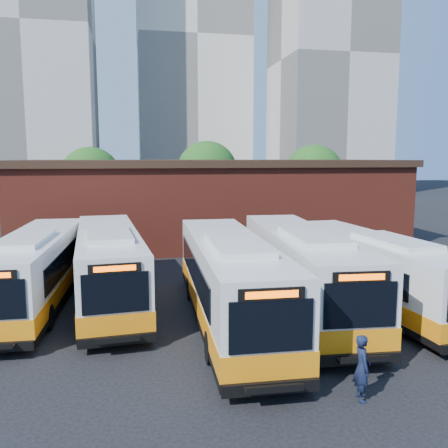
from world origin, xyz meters
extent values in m
plane|color=black|center=(0.00, 0.00, 0.00)|extent=(220.00, 220.00, 0.00)
cube|color=silver|center=(-10.36, 5.11, 1.75)|extent=(3.02, 11.93, 2.81)
cube|color=orange|center=(-10.36, 5.11, 0.94)|extent=(3.08, 11.98, 0.69)
cube|color=black|center=(-10.36, 5.11, 0.44)|extent=(3.07, 11.97, 0.25)
cube|color=black|center=(-11.63, 5.56, 2.02)|extent=(0.45, 9.22, 1.04)
cube|color=black|center=(-9.07, 5.45, 2.02)|extent=(0.45, 9.22, 1.04)
cube|color=silver|center=(-10.43, 3.64, 3.25)|extent=(1.89, 4.21, 0.22)
cylinder|color=black|center=(-9.37, 1.72, 0.49)|extent=(0.36, 1.00, 0.99)
cylinder|color=black|center=(-11.37, 8.32, 0.49)|extent=(0.36, 1.00, 0.99)
cylinder|color=black|center=(-9.09, 8.22, 0.49)|extent=(0.36, 1.00, 0.99)
cube|color=silver|center=(-7.20, 5.11, 1.81)|extent=(3.60, 12.42, 2.91)
cube|color=orange|center=(-7.20, 5.11, 0.97)|extent=(3.65, 12.47, 0.71)
cube|color=black|center=(-7.20, 5.11, 0.46)|extent=(3.64, 12.46, 0.26)
cube|color=black|center=(-6.70, -1.02, 2.09)|extent=(2.21, 0.24, 1.38)
cube|color=black|center=(-6.70, -1.03, 2.94)|extent=(1.73, 0.20, 0.33)
cube|color=#FF5905|center=(-6.69, -1.06, 2.94)|extent=(1.37, 0.13, 0.18)
cube|color=black|center=(-6.69, -1.08, 0.46)|extent=(2.60, 0.36, 0.33)
cube|color=black|center=(-6.67, -1.31, 0.56)|extent=(1.51, 0.51, 0.06)
cube|color=black|center=(-6.66, -1.50, 0.63)|extent=(1.48, 0.16, 0.18)
cube|color=black|center=(-8.56, 5.41, 2.09)|extent=(0.83, 9.52, 1.07)
cube|color=black|center=(-5.91, 5.63, 2.09)|extent=(0.83, 9.52, 1.07)
cube|color=silver|center=(-7.08, 3.59, 3.37)|extent=(2.12, 4.42, 0.22)
cylinder|color=black|center=(-8.09, 1.56, 0.51)|extent=(0.41, 1.04, 1.02)
cylinder|color=black|center=(-5.74, 1.75, 0.51)|extent=(0.41, 1.04, 1.02)
cylinder|color=black|center=(-8.64, 8.27, 0.51)|extent=(0.41, 1.04, 1.02)
cylinder|color=black|center=(-6.30, 8.47, 0.51)|extent=(0.41, 1.04, 1.02)
cube|color=silver|center=(-2.37, 1.13, 1.87)|extent=(3.08, 12.75, 3.01)
cube|color=orange|center=(-2.37, 1.13, 1.00)|extent=(3.14, 12.80, 0.74)
cube|color=black|center=(-2.37, 1.13, 0.48)|extent=(3.13, 12.79, 0.26)
cube|color=black|center=(-2.57, -5.24, 2.16)|extent=(2.29, 0.13, 1.43)
cube|color=black|center=(-2.57, -5.25, 3.04)|extent=(1.80, 0.12, 0.34)
cube|color=#FF5905|center=(-2.57, -5.28, 3.04)|extent=(1.43, 0.07, 0.19)
cube|color=black|center=(-2.57, -5.30, 0.48)|extent=(2.70, 0.23, 0.34)
cube|color=black|center=(-2.58, -5.54, 0.58)|extent=(1.54, 0.45, 0.06)
cube|color=black|center=(-2.59, -5.73, 0.65)|extent=(1.53, 0.09, 0.19)
cube|color=black|center=(-3.73, 1.59, 2.16)|extent=(0.36, 9.88, 1.11)
cube|color=black|center=(-0.99, 1.50, 2.16)|extent=(0.36, 9.88, 1.11)
cube|color=silver|center=(-2.42, -0.46, 3.48)|extent=(1.97, 4.49, 0.23)
cylinder|color=black|center=(-3.70, -2.42, 0.53)|extent=(0.37, 1.07, 1.06)
cylinder|color=black|center=(-1.27, -2.50, 0.53)|extent=(0.37, 1.07, 1.06)
cylinder|color=black|center=(-3.49, 4.54, 0.53)|extent=(0.37, 1.07, 1.06)
cylinder|color=black|center=(-1.05, 4.46, 0.53)|extent=(0.37, 1.07, 1.06)
cube|color=silver|center=(1.07, 2.34, 1.87)|extent=(3.63, 12.82, 3.00)
cube|color=orange|center=(1.07, 2.34, 1.00)|extent=(3.68, 12.87, 0.74)
cube|color=black|center=(1.07, 2.34, 0.47)|extent=(3.67, 12.86, 0.26)
cube|color=black|center=(0.59, -4.00, 2.16)|extent=(2.28, 0.23, 1.42)
cube|color=black|center=(0.59, -4.01, 3.04)|extent=(1.79, 0.20, 0.34)
cube|color=#FF5905|center=(0.59, -4.05, 3.04)|extent=(1.42, 0.13, 0.19)
cube|color=black|center=(0.59, -4.06, 0.47)|extent=(2.69, 0.35, 0.34)
cube|color=black|center=(0.57, -4.30, 0.58)|extent=(1.55, 0.51, 0.06)
cube|color=black|center=(0.56, -4.49, 0.65)|extent=(1.53, 0.16, 0.19)
cube|color=black|center=(-0.27, 2.86, 2.16)|extent=(0.79, 9.84, 1.11)
cube|color=black|center=(2.47, 2.66, 2.16)|extent=(0.79, 9.84, 1.11)
cube|color=silver|center=(0.95, 0.76, 3.48)|extent=(2.15, 4.55, 0.23)
cylinder|color=black|center=(-0.41, -1.14, 0.53)|extent=(0.42, 1.08, 1.05)
cylinder|color=black|center=(2.01, -1.33, 0.53)|extent=(0.42, 1.08, 1.05)
cylinder|color=black|center=(0.11, 5.80, 0.53)|extent=(0.42, 1.08, 1.05)
cylinder|color=black|center=(2.53, 5.61, 0.53)|extent=(0.42, 1.08, 1.05)
cube|color=silver|center=(4.34, 2.11, 1.72)|extent=(3.35, 11.75, 2.75)
cube|color=orange|center=(4.34, 2.11, 0.92)|extent=(3.41, 11.81, 0.68)
cube|color=black|center=(4.34, 2.11, 0.43)|extent=(3.40, 11.80, 0.24)
cube|color=black|center=(3.05, 2.40, 1.98)|extent=(0.75, 9.02, 1.01)
cube|color=black|center=(5.56, 2.59, 1.98)|extent=(0.75, 9.02, 1.01)
cube|color=silver|center=(4.45, 0.67, 3.19)|extent=(1.99, 4.18, 0.21)
cylinder|color=black|center=(3.48, -1.25, 0.48)|extent=(0.38, 0.99, 0.97)
cylinder|color=black|center=(5.70, -1.08, 0.48)|extent=(0.38, 0.99, 0.97)
cylinder|color=black|center=(2.98, 5.11, 0.48)|extent=(0.38, 0.99, 0.97)
cylinder|color=black|center=(5.21, 5.28, 0.48)|extent=(0.38, 0.99, 0.97)
imported|color=#111832|center=(-0.07, -5.51, 0.92)|extent=(0.54, 0.73, 1.84)
cube|color=maroon|center=(0.00, 20.00, 3.00)|extent=(28.00, 12.00, 6.00)
cube|color=black|center=(0.00, 20.00, 6.15)|extent=(28.60, 12.60, 0.50)
cube|color=black|center=(3.00, 13.97, 1.20)|extent=(1.20, 0.08, 2.40)
cylinder|color=#382314|center=(-10.00, 32.00, 1.35)|extent=(0.36, 0.36, 2.70)
sphere|color=#1B4D15|center=(-10.00, 32.00, 4.65)|extent=(6.00, 6.00, 6.00)
cylinder|color=#382314|center=(2.00, 34.00, 1.48)|extent=(0.36, 0.36, 2.95)
sphere|color=#1B4D15|center=(2.00, 34.00, 5.08)|extent=(6.56, 6.56, 6.56)
cylinder|color=#382314|center=(13.00, 31.00, 1.40)|extent=(0.36, 0.36, 2.81)
sphere|color=#1B4D15|center=(13.00, 31.00, 4.84)|extent=(6.24, 6.24, 6.24)
cube|color=#BCB6AD|center=(-22.00, 72.00, 27.50)|extent=(20.00, 18.00, 55.00)
cube|color=silver|center=(7.00, 86.00, 30.00)|extent=(22.00, 20.00, 60.00)
cube|color=#BCB6AD|center=(30.00, 68.00, 24.00)|extent=(18.00, 18.00, 48.00)
camera|label=1|loc=(-6.09, -16.74, 6.56)|focal=38.00mm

